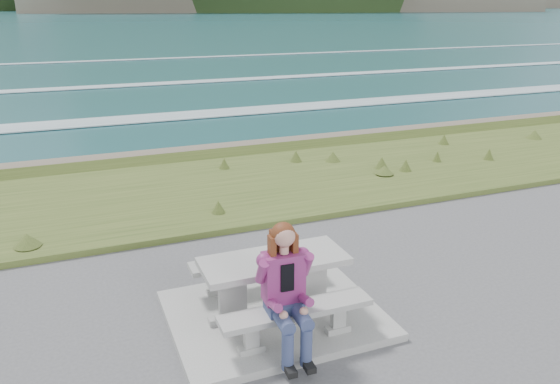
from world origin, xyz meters
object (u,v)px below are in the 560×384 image
Objects in this scene: bench_landward at (296,315)px; bench_seaward at (256,263)px; seated_woman at (288,309)px; picnic_table at (274,270)px.

bench_seaward is (0.00, 1.40, 0.00)m from bench_landward.
bench_landward is 1.20× the size of seated_woman.
seated_woman is (-0.16, -0.84, -0.03)m from picnic_table.
bench_landward and bench_seaward have the same top height.
seated_woman is at bearing -137.90° from bench_landward.
picnic_table is at bearing 90.00° from bench_landward.
picnic_table reaches higher than bench_landward.
picnic_table is 1.00× the size of bench_landward.
seated_woman reaches higher than picnic_table.
seated_woman is (-0.16, -0.14, 0.20)m from bench_landward.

